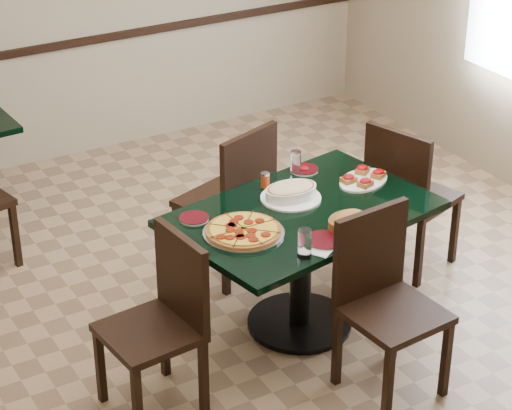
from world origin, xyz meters
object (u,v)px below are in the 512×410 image
chair_left (164,314)px  bread_basket (347,221)px  chair_right (406,190)px  pepperoni_pizza (244,231)px  lasagna_casserole (291,191)px  main_table (302,239)px  chair_near (383,292)px  chair_far (234,194)px  bruschetta_platter (364,178)px

chair_left → bread_basket: 1.09m
chair_right → chair_left: (-1.85, -0.44, -0.02)m
chair_right → pepperoni_pizza: 1.34m
lasagna_casserole → bread_basket: bearing=-77.2°
main_table → chair_near: size_ratio=1.59×
main_table → chair_right: size_ratio=1.59×
chair_right → bread_basket: chair_right is taller
lasagna_casserole → main_table: bearing=-94.9°
main_table → pepperoni_pizza: 0.46m
chair_near → lasagna_casserole: chair_near is taller
chair_far → chair_left: chair_far is taller
main_table → chair_far: (-0.05, 0.67, -0.00)m
bruschetta_platter → main_table: bearing=172.5°
lasagna_casserole → bread_basket: bread_basket is taller
chair_left → bruschetta_platter: chair_left is taller
lasagna_casserole → bruschetta_platter: lasagna_casserole is taller
chair_far → chair_near: 1.32m
chair_right → chair_near: bearing=119.1°
main_table → lasagna_casserole: 0.27m
chair_far → pepperoni_pizza: (-0.35, -0.74, 0.20)m
main_table → pepperoni_pizza: bearing=178.9°
bread_basket → chair_far: bearing=86.5°
chair_far → bruschetta_platter: 0.80m
main_table → chair_right: 0.92m
pepperoni_pizza → bread_basket: (0.50, -0.22, 0.02)m
bruschetta_platter → chair_near: bearing=-139.8°
chair_near → bread_basket: chair_near is taller
bruschetta_platter → bread_basket: bearing=-155.9°
chair_right → pepperoni_pizza: size_ratio=2.28×
pepperoni_pizza → bread_basket: size_ratio=1.62×
main_table → chair_left: (-0.95, -0.23, -0.04)m
chair_left → bread_basket: chair_left is taller
chair_far → chair_left: 1.28m
bread_basket → main_table: bearing=97.0°
chair_near → pepperoni_pizza: size_ratio=2.28×
main_table → pepperoni_pizza: pepperoni_pizza is taller
chair_near → chair_left: bearing=153.5°
chair_far → chair_right: bearing=134.7°
chair_near → lasagna_casserole: (-0.06, 0.79, 0.24)m
chair_far → chair_near: bearing=76.5°
main_table → lasagna_casserole: size_ratio=4.58×
chair_far → chair_left: size_ratio=1.06×
lasagna_casserole → bread_basket: 0.44m
main_table → chair_left: 0.98m
chair_left → lasagna_casserole: size_ratio=2.78×
main_table → lasagna_casserole: (0.02, 0.15, 0.23)m
chair_far → chair_right: size_ratio=1.02×
chair_near → pepperoni_pizza: bearing=125.3°
chair_left → lasagna_casserole: bearing=105.8°
pepperoni_pizza → chair_near: bearing=-49.9°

